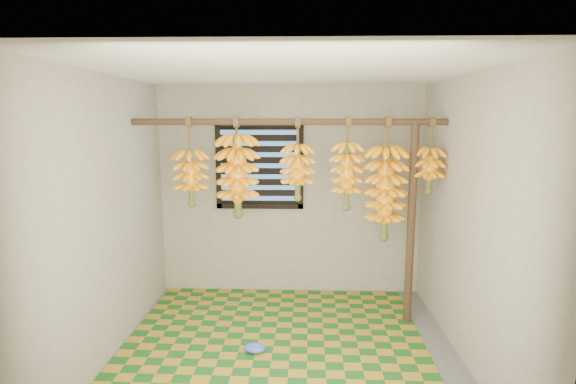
{
  "coord_description": "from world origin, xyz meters",
  "views": [
    {
      "loc": [
        0.11,
        -3.6,
        2.04
      ],
      "look_at": [
        0.0,
        0.55,
        1.35
      ],
      "focal_mm": 28.0,
      "sensor_mm": 36.0,
      "label": 1
    }
  ],
  "objects_px": {
    "banana_bunch_b": "(237,176)",
    "banana_bunch_c": "(298,172)",
    "banana_bunch_d": "(347,176)",
    "plastic_bag": "(255,348)",
    "woven_mat": "(276,334)",
    "banana_bunch_f": "(429,170)",
    "banana_bunch_a": "(191,178)",
    "banana_bunch_e": "(385,193)",
    "support_post": "(411,225)"
  },
  "relations": [
    {
      "from": "plastic_bag",
      "to": "banana_bunch_e",
      "type": "xyz_separation_m",
      "value": [
        1.22,
        0.67,
        1.27
      ]
    },
    {
      "from": "banana_bunch_c",
      "to": "banana_bunch_f",
      "type": "relative_size",
      "value": 1.1
    },
    {
      "from": "banana_bunch_e",
      "to": "banana_bunch_a",
      "type": "bearing_deg",
      "value": 180.0
    },
    {
      "from": "banana_bunch_a",
      "to": "plastic_bag",
      "type": "bearing_deg",
      "value": -44.69
    },
    {
      "from": "banana_bunch_c",
      "to": "support_post",
      "type": "bearing_deg",
      "value": 0.0
    },
    {
      "from": "banana_bunch_a",
      "to": "banana_bunch_d",
      "type": "distance_m",
      "value": 1.52
    },
    {
      "from": "banana_bunch_b",
      "to": "banana_bunch_e",
      "type": "xyz_separation_m",
      "value": [
        1.43,
        -0.0,
        -0.17
      ]
    },
    {
      "from": "woven_mat",
      "to": "banana_bunch_f",
      "type": "distance_m",
      "value": 2.15
    },
    {
      "from": "banana_bunch_a",
      "to": "banana_bunch_c",
      "type": "bearing_deg",
      "value": 0.0
    },
    {
      "from": "banana_bunch_b",
      "to": "banana_bunch_e",
      "type": "height_order",
      "value": "same"
    },
    {
      "from": "banana_bunch_d",
      "to": "banana_bunch_e",
      "type": "xyz_separation_m",
      "value": [
        0.37,
        -0.0,
        -0.17
      ]
    },
    {
      "from": "banana_bunch_b",
      "to": "woven_mat",
      "type": "bearing_deg",
      "value": -39.38
    },
    {
      "from": "banana_bunch_b",
      "to": "banana_bunch_d",
      "type": "height_order",
      "value": "same"
    },
    {
      "from": "woven_mat",
      "to": "banana_bunch_e",
      "type": "relative_size",
      "value": 2.3
    },
    {
      "from": "banana_bunch_b",
      "to": "banana_bunch_c",
      "type": "relative_size",
      "value": 1.2
    },
    {
      "from": "plastic_bag",
      "to": "banana_bunch_d",
      "type": "distance_m",
      "value": 1.79
    },
    {
      "from": "banana_bunch_d",
      "to": "plastic_bag",
      "type": "bearing_deg",
      "value": -141.64
    },
    {
      "from": "banana_bunch_f",
      "to": "banana_bunch_a",
      "type": "bearing_deg",
      "value": -180.0
    },
    {
      "from": "support_post",
      "to": "banana_bunch_d",
      "type": "height_order",
      "value": "banana_bunch_d"
    },
    {
      "from": "support_post",
      "to": "banana_bunch_e",
      "type": "relative_size",
      "value": 1.68
    },
    {
      "from": "woven_mat",
      "to": "banana_bunch_f",
      "type": "relative_size",
      "value": 3.74
    },
    {
      "from": "support_post",
      "to": "banana_bunch_c",
      "type": "xyz_separation_m",
      "value": [
        -1.11,
        0.0,
        0.52
      ]
    },
    {
      "from": "banana_bunch_f",
      "to": "woven_mat",
      "type": "bearing_deg",
      "value": -167.94
    },
    {
      "from": "plastic_bag",
      "to": "banana_bunch_d",
      "type": "height_order",
      "value": "banana_bunch_d"
    },
    {
      "from": "banana_bunch_b",
      "to": "banana_bunch_d",
      "type": "xyz_separation_m",
      "value": [
        1.06,
        0.0,
        0.0
      ]
    },
    {
      "from": "plastic_bag",
      "to": "banana_bunch_c",
      "type": "xyz_separation_m",
      "value": [
        0.37,
        0.67,
        1.47
      ]
    },
    {
      "from": "plastic_bag",
      "to": "banana_bunch_a",
      "type": "xyz_separation_m",
      "value": [
        -0.67,
        0.67,
        1.41
      ]
    },
    {
      "from": "woven_mat",
      "to": "banana_bunch_c",
      "type": "distance_m",
      "value": 1.56
    },
    {
      "from": "woven_mat",
      "to": "plastic_bag",
      "type": "distance_m",
      "value": 0.39
    },
    {
      "from": "support_post",
      "to": "banana_bunch_c",
      "type": "height_order",
      "value": "banana_bunch_c"
    },
    {
      "from": "banana_bunch_b",
      "to": "banana_bunch_c",
      "type": "height_order",
      "value": "same"
    },
    {
      "from": "banana_bunch_e",
      "to": "banana_bunch_f",
      "type": "bearing_deg",
      "value": 0.0
    },
    {
      "from": "banana_bunch_a",
      "to": "banana_bunch_d",
      "type": "xyz_separation_m",
      "value": [
        1.51,
        0.0,
        0.02
      ]
    },
    {
      "from": "banana_bunch_e",
      "to": "banana_bunch_f",
      "type": "height_order",
      "value": "same"
    },
    {
      "from": "banana_bunch_c",
      "to": "banana_bunch_d",
      "type": "distance_m",
      "value": 0.48
    },
    {
      "from": "plastic_bag",
      "to": "banana_bunch_c",
      "type": "relative_size",
      "value": 0.24
    },
    {
      "from": "banana_bunch_c",
      "to": "banana_bunch_b",
      "type": "bearing_deg",
      "value": 180.0
    },
    {
      "from": "woven_mat",
      "to": "banana_bunch_e",
      "type": "distance_m",
      "value": 1.71
    },
    {
      "from": "woven_mat",
      "to": "banana_bunch_a",
      "type": "relative_size",
      "value": 3.17
    },
    {
      "from": "banana_bunch_d",
      "to": "support_post",
      "type": "bearing_deg",
      "value": 0.0
    },
    {
      "from": "plastic_bag",
      "to": "banana_bunch_b",
      "type": "distance_m",
      "value": 1.6
    },
    {
      "from": "support_post",
      "to": "woven_mat",
      "type": "height_order",
      "value": "support_post"
    },
    {
      "from": "support_post",
      "to": "plastic_bag",
      "type": "xyz_separation_m",
      "value": [
        -1.48,
        -0.67,
        -0.95
      ]
    },
    {
      "from": "support_post",
      "to": "banana_bunch_a",
      "type": "bearing_deg",
      "value": 180.0
    },
    {
      "from": "banana_bunch_a",
      "to": "banana_bunch_e",
      "type": "xyz_separation_m",
      "value": [
        1.89,
        -0.0,
        -0.14
      ]
    },
    {
      "from": "banana_bunch_d",
      "to": "woven_mat",
      "type": "bearing_deg",
      "value": -155.25
    },
    {
      "from": "banana_bunch_a",
      "to": "banana_bunch_f",
      "type": "bearing_deg",
      "value": 0.0
    },
    {
      "from": "banana_bunch_a",
      "to": "woven_mat",
      "type": "bearing_deg",
      "value": -20.51
    },
    {
      "from": "banana_bunch_b",
      "to": "banana_bunch_f",
      "type": "bearing_deg",
      "value": 0.0
    },
    {
      "from": "banana_bunch_b",
      "to": "banana_bunch_e",
      "type": "distance_m",
      "value": 1.44
    }
  ]
}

